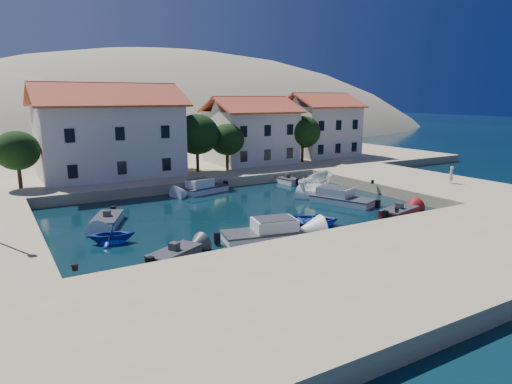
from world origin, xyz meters
TOP-DOWN VIEW (x-y plane):
  - ground at (0.00, 0.00)m, footprint 400.00×400.00m
  - quay_south at (0.00, -6.00)m, footprint 52.00×12.00m
  - quay_east at (20.50, 10.00)m, footprint 11.00×20.00m
  - quay_north at (2.00, 38.00)m, footprint 80.00×36.00m
  - hills at (20.64, 123.62)m, footprint 254.00×176.00m
  - building_left at (-6.00, 28.00)m, footprint 14.70×9.45m
  - building_mid at (12.00, 29.00)m, footprint 10.50×8.40m
  - building_right at (24.00, 30.00)m, footprint 9.45×8.40m
  - trees at (4.51, 25.46)m, footprint 37.30×5.30m
  - bollards at (2.80, 3.87)m, footprint 29.36×9.56m
  - motorboat_grey_sw at (-8.64, 2.29)m, footprint 3.72×2.97m
  - cabin_cruiser_south at (-2.22, 2.82)m, footprint 5.78×3.43m
  - rowboat_south at (2.20, 4.14)m, footprint 6.01×5.29m
  - motorboat_red_se at (10.38, 2.67)m, footprint 3.99×2.50m
  - cabin_cruiser_east at (9.29, 8.15)m, footprint 4.13×6.03m
  - boat_east at (9.63, 12.54)m, footprint 6.09×4.60m
  - motorboat_white_ne at (10.66, 18.81)m, footprint 1.80×3.33m
  - rowboat_west at (-11.04, 7.32)m, footprint 3.58×3.33m
  - motorboat_white_west at (-10.19, 12.08)m, footprint 3.30×4.39m
  - cabin_cruiser_north at (0.84, 18.84)m, footprint 4.97×3.07m
  - pedestrian at (21.41, 6.23)m, footprint 0.70×0.55m

SIDE VIEW (x-z plane):
  - hills at x=20.64m, z-range -72.90..26.10m
  - ground at x=0.00m, z-range 0.00..0.00m
  - rowboat_south at x=2.20m, z-range -0.52..0.52m
  - boat_east at x=9.63m, z-range -1.11..1.11m
  - rowboat_west at x=-11.04m, z-range -0.77..0.77m
  - motorboat_white_west at x=-10.19m, z-range -0.33..0.92m
  - motorboat_red_se at x=10.38m, z-range -0.33..0.92m
  - motorboat_grey_sw at x=-8.64m, z-range -0.33..0.92m
  - motorboat_white_ne at x=10.66m, z-range -0.33..0.92m
  - cabin_cruiser_south at x=-2.22m, z-range -0.32..1.28m
  - cabin_cruiser_east at x=9.29m, z-range -0.32..1.28m
  - cabin_cruiser_north at x=0.84m, z-range -0.32..1.28m
  - quay_south at x=0.00m, z-range 0.00..1.00m
  - quay_east at x=20.50m, z-range 0.00..1.00m
  - quay_north at x=2.00m, z-range 0.00..1.00m
  - bollards at x=2.80m, z-range 1.00..1.30m
  - pedestrian at x=21.41m, z-range 1.00..2.68m
  - trees at x=4.51m, z-range 1.61..8.06m
  - building_mid at x=12.00m, z-range 1.07..9.37m
  - building_right at x=24.00m, z-range 1.07..9.87m
  - building_left at x=-6.00m, z-range 1.09..10.79m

